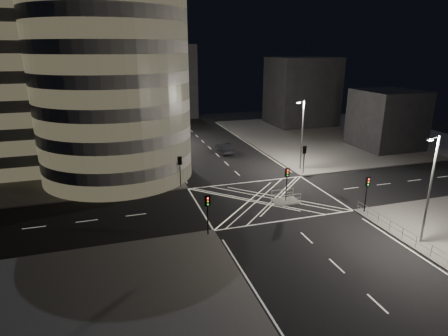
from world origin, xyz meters
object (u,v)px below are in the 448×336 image
object	(u,v)px
traffic_signal_fr	(304,155)
sedan	(224,148)
street_lamp_left_far	(151,115)
street_lamp_right_near	(430,187)
traffic_signal_nl	(208,208)
traffic_signal_island	(287,178)
central_island	(286,201)
traffic_signal_fl	(180,166)
street_lamp_right_far	(302,133)
traffic_signal_nr	(367,188)
street_lamp_left_near	(167,137)

from	to	relation	value
traffic_signal_fr	sedan	world-z (taller)	traffic_signal_fr
street_lamp_left_far	street_lamp_right_near	bearing A→B (deg)	-66.79
traffic_signal_nl	street_lamp_right_near	distance (m)	19.78
traffic_signal_island	central_island	bearing A→B (deg)	0.00
traffic_signal_fl	street_lamp_right_far	size ratio (longest dim) A/B	0.40
traffic_signal_fl	street_lamp_right_far	distance (m)	18.55
central_island	traffic_signal_nr	bearing A→B (deg)	-37.93
traffic_signal_island	sedan	distance (m)	22.46
traffic_signal_nr	street_lamp_left_near	xyz separation A→B (m)	(-18.24, 18.80, 2.63)
traffic_signal_fl	traffic_signal_nr	world-z (taller)	same
central_island	street_lamp_right_far	world-z (taller)	street_lamp_right_far
central_island	sedan	world-z (taller)	sedan
traffic_signal_nr	traffic_signal_island	world-z (taller)	same
traffic_signal_fr	sedan	xyz separation A→B (m)	(-7.30, 14.06, -2.06)
street_lamp_left_far	sedan	world-z (taller)	street_lamp_left_far
street_lamp_left_near	street_lamp_left_far	bearing A→B (deg)	90.00
traffic_signal_fl	sedan	size ratio (longest dim) A/B	0.77
traffic_signal_nl	sedan	distance (m)	29.59
street_lamp_right_near	central_island	bearing A→B (deg)	120.75
traffic_signal_nr	street_lamp_right_near	world-z (taller)	street_lamp_right_near
traffic_signal_fl	traffic_signal_island	xyz separation A→B (m)	(10.80, -8.30, 0.00)
central_island	traffic_signal_fr	xyz separation A→B (m)	(6.80, 8.30, 2.84)
traffic_signal_nr	sedan	bearing A→B (deg)	104.78
traffic_signal_fl	central_island	bearing A→B (deg)	-37.54
traffic_signal_fr	street_lamp_right_near	world-z (taller)	street_lamp_right_near
traffic_signal_nr	street_lamp_right_near	size ratio (longest dim) A/B	0.40
central_island	street_lamp_left_near	size ratio (longest dim) A/B	0.30
traffic_signal_island	street_lamp_right_near	world-z (taller)	street_lamp_right_near
traffic_signal_island	street_lamp_right_near	distance (m)	14.78
street_lamp_left_near	sedan	size ratio (longest dim) A/B	1.93
street_lamp_left_near	sedan	xyz separation A→B (m)	(10.94, 8.86, -4.69)
street_lamp_left_near	street_lamp_right_near	world-z (taller)	same
sedan	street_lamp_left_near	bearing A→B (deg)	37.93
central_island	traffic_signal_fr	size ratio (longest dim) A/B	0.75
street_lamp_left_far	traffic_signal_nr	bearing A→B (deg)	-63.64
traffic_signal_nr	street_lamp_right_near	bearing A→B (deg)	-84.96
traffic_signal_nr	street_lamp_left_far	xyz separation A→B (m)	(-18.24, 36.80, 2.63)
traffic_signal_fl	traffic_signal_island	distance (m)	13.62
traffic_signal_nl	traffic_signal_fr	bearing A→B (deg)	37.69
central_island	street_lamp_left_far	size ratio (longest dim) A/B	0.30
central_island	sedan	bearing A→B (deg)	91.28
street_lamp_left_near	street_lamp_right_near	distance (m)	32.13
street_lamp_left_far	street_lamp_right_far	bearing A→B (deg)	-48.06
sedan	traffic_signal_island	bearing A→B (deg)	90.20
traffic_signal_nr	street_lamp_right_far	bearing A→B (deg)	87.70
traffic_signal_island	street_lamp_right_far	size ratio (longest dim) A/B	0.40
traffic_signal_fl	traffic_signal_nl	bearing A→B (deg)	-90.00
central_island	traffic_signal_nl	world-z (taller)	traffic_signal_nl
traffic_signal_nr	street_lamp_left_far	world-z (taller)	street_lamp_left_far
traffic_signal_nl	traffic_signal_island	world-z (taller)	same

